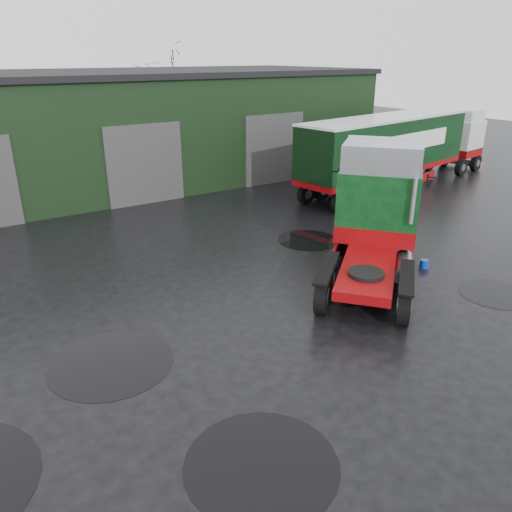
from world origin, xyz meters
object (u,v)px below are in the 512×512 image
at_px(lorry_right, 385,154).
at_px(tree_back_b, 161,99).
at_px(hero_tractor, 374,220).
at_px(wash_bucket, 424,264).
at_px(warehouse, 105,127).

xyz_separation_m(lorry_right, tree_back_b, (-3.95, 21.00, 1.69)).
xyz_separation_m(hero_tractor, wash_bucket, (2.64, -0.17, -2.09)).
bearing_deg(tree_back_b, wash_bucket, -95.65).
bearing_deg(tree_back_b, lorry_right, -79.35).
height_order(warehouse, tree_back_b, tree_back_b).
relative_size(lorry_right, tree_back_b, 2.09).
height_order(hero_tractor, tree_back_b, tree_back_b).
relative_size(hero_tractor, tree_back_b, 0.96).
height_order(hero_tractor, lorry_right, hero_tractor).
distance_m(hero_tractor, tree_back_b, 29.92).
distance_m(warehouse, wash_bucket, 20.40).
xyz_separation_m(hero_tractor, lorry_right, (9.51, 8.36, -0.17)).
distance_m(warehouse, hero_tractor, 19.53).
bearing_deg(warehouse, wash_bucket, -75.42).
bearing_deg(hero_tractor, warehouse, 147.40).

